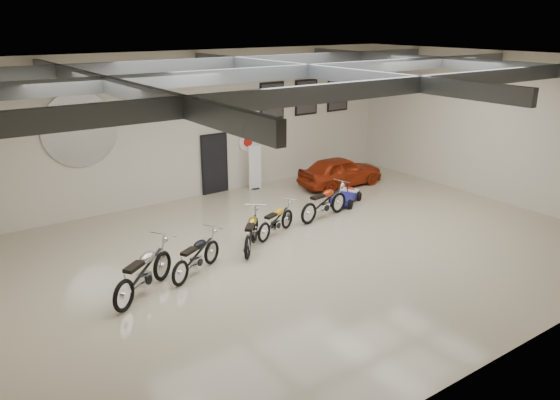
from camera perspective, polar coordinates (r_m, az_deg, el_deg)
floor at (r=14.89m, az=2.68°, el=-5.21°), size 16.00×12.00×0.01m
ceiling at (r=13.68m, az=3.00°, el=14.36°), size 16.00×12.00×0.01m
back_wall at (r=19.05m, az=-8.44°, el=7.73°), size 16.00×0.02×5.00m
right_wall at (r=19.93m, az=21.43°, el=7.14°), size 0.02×12.00×5.00m
ceiling_beams at (r=13.70m, az=2.98°, el=13.31°), size 15.80×11.80×0.32m
door at (r=19.55m, az=-6.87°, el=3.71°), size 0.92×0.08×2.10m
logo_plaque at (r=17.54m, az=-20.18°, el=6.90°), size 2.30×0.06×1.16m
poster_left at (r=20.43m, az=-0.85°, el=10.35°), size 1.05×0.08×1.35m
poster_mid at (r=21.37m, az=2.75°, el=10.68°), size 1.05×0.08×1.35m
poster_right at (r=22.38m, az=6.05°, el=10.95°), size 1.05×0.08×1.35m
oil_sign at (r=20.08m, az=-3.42°, el=6.11°), size 0.72×0.10×0.72m
banner_stand at (r=19.91m, az=-2.64°, el=3.52°), size 0.50×0.29×1.71m
motorcycle_silver at (r=12.71m, az=-14.09°, el=-7.22°), size 2.23×1.87×1.16m
motorcycle_black at (r=13.48m, az=-8.75°, el=-5.72°), size 1.97×1.44×1.00m
motorcycle_gold at (r=14.78m, az=-3.00°, el=-3.25°), size 1.76×1.88×1.02m
motorcycle_yellow at (r=15.70m, az=-0.44°, el=-2.09°), size 1.86×1.21×0.93m
motorcycle_red at (r=17.06m, az=4.64°, el=-0.18°), size 2.16×1.01×1.08m
go_kart at (r=18.72m, az=7.00°, el=0.69°), size 1.87×1.51×0.62m
vintage_car at (r=20.48m, az=6.33°, el=3.01°), size 1.49×3.36×1.13m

